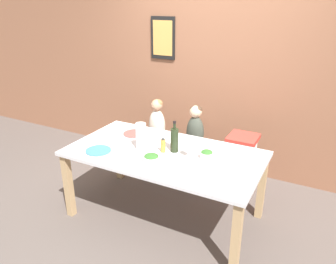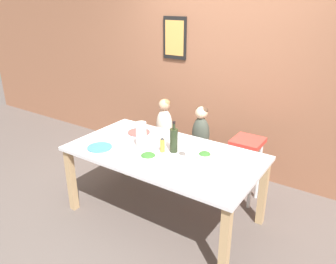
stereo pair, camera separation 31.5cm
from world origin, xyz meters
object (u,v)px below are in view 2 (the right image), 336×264
at_px(paper_towel_roll, 141,135).
at_px(salad_bowl_small, 205,156).
at_px(chair_far_left, 164,146).
at_px(person_child_center, 201,129).
at_px(wine_glass_near, 186,146).
at_px(salad_bowl_large, 148,157).
at_px(wine_bottle, 174,140).
at_px(dinner_plate_back_left, 139,132).
at_px(dinner_plate_front_left, 100,147).
at_px(person_child_left, 164,120).
at_px(chair_right_highchair, 246,155).
at_px(chair_far_center, 200,156).

xyz_separation_m(paper_towel_roll, salad_bowl_small, (0.64, 0.11, -0.09)).
height_order(chair_far_left, person_child_center, person_child_center).
distance_m(wine_glass_near, salad_bowl_small, 0.20).
height_order(paper_towel_roll, salad_bowl_small, paper_towel_roll).
xyz_separation_m(paper_towel_roll, salad_bowl_large, (0.23, -0.20, -0.09)).
bearing_deg(person_child_center, salad_bowl_small, -59.17).
height_order(wine_bottle, paper_towel_roll, wine_bottle).
bearing_deg(dinner_plate_back_left, dinner_plate_front_left, -98.12).
bearing_deg(dinner_plate_back_left, salad_bowl_small, -11.32).
height_order(wine_glass_near, dinner_plate_back_left, wine_glass_near).
bearing_deg(dinner_plate_back_left, person_child_left, 89.76).
distance_m(wine_glass_near, dinner_plate_back_left, 0.80).
bearing_deg(chair_right_highchair, chair_far_center, -180.00).
relative_size(chair_far_left, dinner_plate_front_left, 1.88).
xyz_separation_m(person_child_left, paper_towel_roll, (0.27, -0.79, 0.14)).
relative_size(paper_towel_roll, salad_bowl_small, 2.09).
distance_m(chair_far_left, person_child_left, 0.35).
xyz_separation_m(chair_right_highchair, person_child_center, (-0.56, 0.00, 0.18)).
relative_size(chair_right_highchair, person_child_left, 1.37).
bearing_deg(person_child_center, dinner_plate_front_left, -119.76).
xyz_separation_m(wine_glass_near, salad_bowl_small, (0.16, 0.06, -0.09)).
height_order(person_child_center, paper_towel_roll, paper_towel_roll).
distance_m(chair_far_center, wine_glass_near, 0.92).
relative_size(chair_far_center, person_child_center, 0.86).
bearing_deg(salad_bowl_small, dinner_plate_front_left, -160.78).
distance_m(person_child_center, dinner_plate_front_left, 1.18).
relative_size(wine_bottle, paper_towel_roll, 1.17).
distance_m(person_child_center, wine_bottle, 0.70).
distance_m(wine_glass_near, dinner_plate_front_left, 0.88).
relative_size(person_child_left, dinner_plate_back_left, 2.19).
relative_size(wine_bottle, salad_bowl_small, 2.44).
height_order(chair_far_center, paper_towel_roll, paper_towel_roll).
xyz_separation_m(person_child_left, dinner_plate_back_left, (-0.00, -0.49, 0.01)).
bearing_deg(paper_towel_roll, salad_bowl_large, -41.47).
bearing_deg(person_child_center, salad_bowl_large, -90.70).
height_order(paper_towel_roll, salad_bowl_large, paper_towel_roll).
relative_size(chair_right_highchair, salad_bowl_small, 5.76).
height_order(chair_far_left, salad_bowl_large, salad_bowl_large).
xyz_separation_m(wine_glass_near, dinner_plate_back_left, (-0.75, 0.25, -0.12)).
bearing_deg(paper_towel_roll, chair_right_highchair, 44.41).
xyz_separation_m(chair_right_highchair, salad_bowl_small, (-0.16, -0.68, 0.22)).
relative_size(salad_bowl_large, salad_bowl_small, 1.22).
distance_m(person_child_left, salad_bowl_small, 1.13).
xyz_separation_m(person_child_left, person_child_center, (0.51, 0.00, 0.00)).
bearing_deg(wine_bottle, person_child_center, 96.05).
height_order(chair_far_left, chair_far_center, same).
distance_m(chair_far_center, salad_bowl_large, 1.06).
bearing_deg(salad_bowl_large, paper_towel_roll, 138.53).
relative_size(person_child_center, dinner_plate_back_left, 2.19).
distance_m(person_child_left, dinner_plate_front_left, 1.02).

